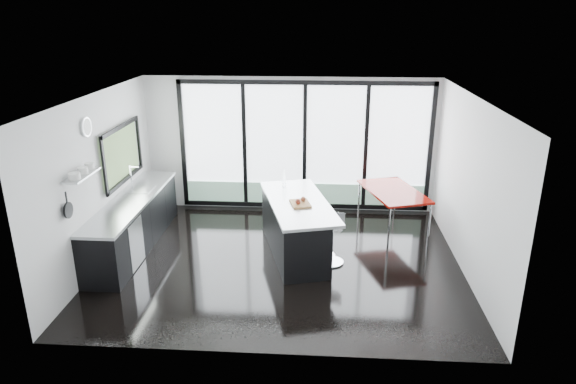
# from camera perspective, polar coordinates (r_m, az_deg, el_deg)

# --- Properties ---
(floor) EXTENTS (6.00, 5.00, 0.00)m
(floor) POSITION_cam_1_polar(r_m,az_deg,el_deg) (8.83, -0.79, -7.69)
(floor) COLOR black
(floor) RESTS_ON ground
(ceiling) EXTENTS (6.00, 5.00, 0.00)m
(ceiling) POSITION_cam_1_polar(r_m,az_deg,el_deg) (7.95, -0.88, 10.56)
(ceiling) COLOR white
(ceiling) RESTS_ON wall_back
(wall_back) EXTENTS (6.00, 0.09, 2.80)m
(wall_back) POSITION_cam_1_polar(r_m,az_deg,el_deg) (10.66, 1.71, 4.49)
(wall_back) COLOR silver
(wall_back) RESTS_ON ground
(wall_front) EXTENTS (6.00, 0.00, 2.80)m
(wall_front) POSITION_cam_1_polar(r_m,az_deg,el_deg) (5.98, -2.80, -6.71)
(wall_front) COLOR silver
(wall_front) RESTS_ON ground
(wall_left) EXTENTS (0.26, 5.00, 2.80)m
(wall_left) POSITION_cam_1_polar(r_m,az_deg,el_deg) (9.21, -19.49, 2.79)
(wall_left) COLOR silver
(wall_left) RESTS_ON ground
(wall_right) EXTENTS (0.00, 5.00, 2.80)m
(wall_right) POSITION_cam_1_polar(r_m,az_deg,el_deg) (8.58, 19.55, 0.46)
(wall_right) COLOR silver
(wall_right) RESTS_ON ground
(counter_cabinets) EXTENTS (0.69, 3.24, 1.36)m
(counter_cabinets) POSITION_cam_1_polar(r_m,az_deg,el_deg) (9.56, -16.80, -3.30)
(counter_cabinets) COLOR black
(counter_cabinets) RESTS_ON floor
(island) EXTENTS (1.54, 2.49, 1.23)m
(island) POSITION_cam_1_polar(r_m,az_deg,el_deg) (8.96, 0.66, -3.85)
(island) COLOR black
(island) RESTS_ON floor
(bar_stool_near) EXTENTS (0.55, 0.55, 0.67)m
(bar_stool_near) POSITION_cam_1_polar(r_m,az_deg,el_deg) (8.66, 4.85, -5.85)
(bar_stool_near) COLOR silver
(bar_stool_near) RESTS_ON floor
(bar_stool_far) EXTENTS (0.55, 0.55, 0.66)m
(bar_stool_far) POSITION_cam_1_polar(r_m,az_deg,el_deg) (8.88, 3.97, -5.22)
(bar_stool_far) COLOR silver
(bar_stool_far) RESTS_ON floor
(red_table) EXTENTS (1.32, 1.75, 0.83)m
(red_table) POSITION_cam_1_polar(r_m,az_deg,el_deg) (10.02, 11.49, -2.07)
(red_table) COLOR #760B05
(red_table) RESTS_ON floor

